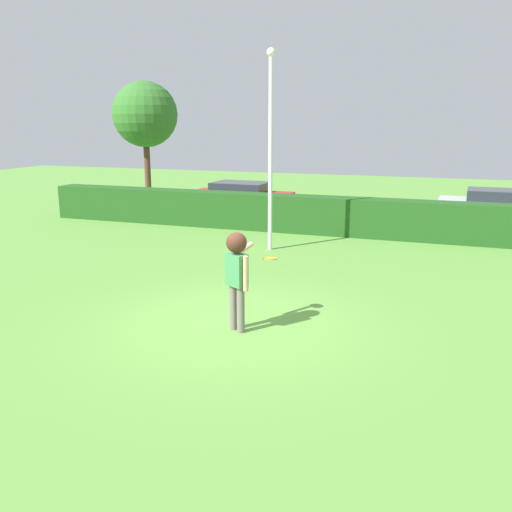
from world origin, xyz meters
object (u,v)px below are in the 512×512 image
object	(u,v)px
lamppost	(271,141)
parked_car_red	(240,196)
parked_car_silver	(498,205)
frisbee	(270,258)
person	(237,267)
willow_tree	(145,115)

from	to	relation	value
lamppost	parked_car_red	bearing A→B (deg)	118.52
parked_car_red	parked_car_silver	distance (m)	9.88
parked_car_silver	frisbee	bearing A→B (deg)	-111.11
person	parked_car_red	world-z (taller)	person
person	parked_car_red	xyz separation A→B (m)	(-4.78, 12.39, -0.48)
frisbee	parked_car_red	world-z (taller)	parked_car_red
parked_car_red	parked_car_silver	bearing A→B (deg)	4.57
frisbee	lamppost	xyz separation A→B (m)	(-1.81, 5.46, 1.96)
frisbee	willow_tree	size ratio (longest dim) A/B	0.05
parked_car_silver	parked_car_red	bearing A→B (deg)	-175.43
willow_tree	lamppost	bearing A→B (deg)	-41.33
person	parked_car_silver	bearing A→B (deg)	68.97
lamppost	frisbee	bearing A→B (deg)	-71.68
frisbee	parked_car_red	distance (m)	12.60
parked_car_red	willow_tree	bearing A→B (deg)	165.19
frisbee	parked_car_red	size ratio (longest dim) A/B	0.06
person	frisbee	distance (m)	0.93
person	parked_car_silver	world-z (taller)	person
frisbee	willow_tree	distance (m)	16.68
person	willow_tree	world-z (taller)	willow_tree
person	parked_car_silver	distance (m)	14.13
frisbee	lamppost	distance (m)	6.07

